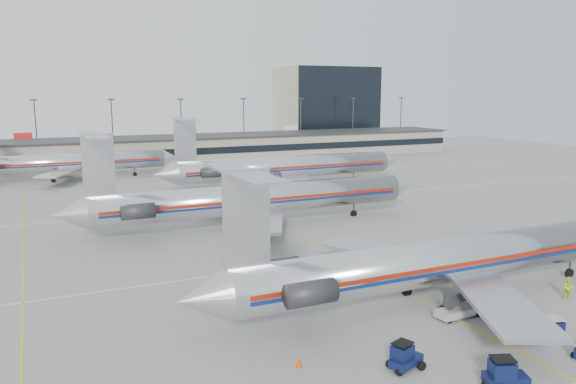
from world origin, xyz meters
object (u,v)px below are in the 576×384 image
jet_second_row (250,199)px  tug_center (504,375)px  jet_foreground (446,260)px  belt_loader (460,309)px

jet_second_row → tug_center: jet_second_row is taller
jet_foreground → tug_center: size_ratio=16.85×
jet_second_row → belt_loader: jet_second_row is taller
jet_second_row → tug_center: (-0.83, -43.32, -2.74)m
jet_foreground → jet_second_row: (-5.39, 30.74, 0.15)m
jet_foreground → belt_loader: bearing=-110.1°
jet_foreground → tug_center: 14.26m
jet_second_row → tug_center: bearing=-91.1°
jet_foreground → tug_center: jet_foreground is taller
jet_second_row → belt_loader: 34.34m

